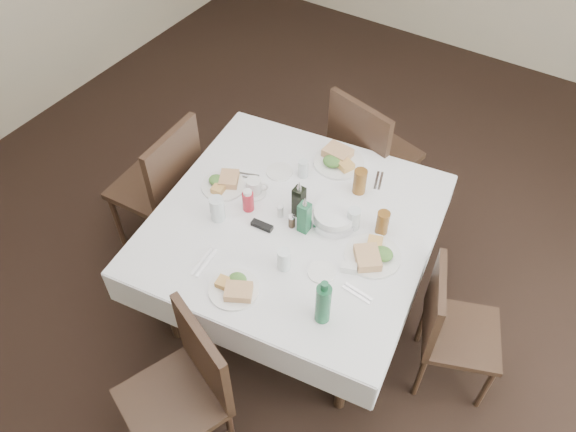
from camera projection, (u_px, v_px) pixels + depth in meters
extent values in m
plane|color=black|center=(301.00, 307.00, 3.59)|extent=(7.00, 7.00, 0.00)
cylinder|color=black|center=(169.00, 301.00, 3.19)|extent=(0.06, 0.06, 0.72)
cylinder|color=black|center=(254.00, 183.00, 3.84)|extent=(0.06, 0.06, 0.72)
cylinder|color=black|center=(344.00, 374.00, 2.89)|extent=(0.06, 0.06, 0.72)
cylinder|color=black|center=(404.00, 232.00, 3.54)|extent=(0.06, 0.06, 0.72)
cube|color=black|center=(293.00, 224.00, 3.09)|extent=(1.49, 1.49, 0.03)
cube|color=white|center=(293.00, 221.00, 3.07)|extent=(1.64, 1.64, 0.01)
cube|color=white|center=(340.00, 156.00, 3.60)|extent=(1.45, 0.21, 0.22)
cube|color=white|center=(230.00, 339.00, 2.71)|extent=(1.45, 0.21, 0.22)
cube|color=white|center=(419.00, 279.00, 2.95)|extent=(0.21, 1.45, 0.22)
cube|color=white|center=(182.00, 195.00, 3.36)|extent=(0.21, 1.45, 0.22)
cube|color=black|center=(376.00, 155.00, 3.83)|extent=(0.59, 0.59, 0.04)
cube|color=black|center=(358.00, 139.00, 3.54)|extent=(0.48, 0.16, 0.53)
cylinder|color=black|center=(413.00, 182.00, 4.01)|extent=(0.04, 0.04, 0.49)
cylinder|color=black|center=(375.00, 211.00, 3.82)|extent=(0.04, 0.04, 0.49)
cylinder|color=black|center=(369.00, 153.00, 4.21)|extent=(0.04, 0.04, 0.49)
cylinder|color=black|center=(331.00, 179.00, 4.02)|extent=(0.04, 0.04, 0.49)
cube|color=black|center=(172.00, 402.00, 2.69)|extent=(0.58, 0.58, 0.04)
cube|color=black|center=(203.00, 356.00, 2.59)|extent=(0.43, 0.21, 0.49)
cylinder|color=black|center=(128.00, 413.00, 2.89)|extent=(0.04, 0.04, 0.46)
cylinder|color=black|center=(194.00, 373.00, 3.04)|extent=(0.04, 0.04, 0.46)
cylinder|color=black|center=(231.00, 430.00, 2.83)|extent=(0.04, 0.04, 0.46)
cube|color=black|center=(461.00, 334.00, 2.99)|extent=(0.52, 0.52, 0.04)
cube|color=black|center=(434.00, 306.00, 2.85)|extent=(0.18, 0.39, 0.44)
cylinder|color=black|center=(486.00, 388.00, 3.00)|extent=(0.03, 0.03, 0.41)
cylinder|color=black|center=(420.00, 376.00, 3.05)|extent=(0.03, 0.03, 0.41)
cylinder|color=black|center=(484.00, 332.00, 3.23)|extent=(0.03, 0.03, 0.41)
cylinder|color=black|center=(423.00, 322.00, 3.28)|extent=(0.03, 0.03, 0.41)
cube|color=black|center=(154.00, 187.00, 3.64)|extent=(0.50, 0.50, 0.04)
cube|color=black|center=(175.00, 168.00, 3.38)|extent=(0.07, 0.48, 0.52)
cylinder|color=black|center=(155.00, 183.00, 4.00)|extent=(0.04, 0.04, 0.48)
cylinder|color=black|center=(202.00, 203.00, 3.87)|extent=(0.04, 0.04, 0.48)
cylinder|color=black|center=(117.00, 220.00, 3.76)|extent=(0.04, 0.04, 0.48)
cylinder|color=black|center=(166.00, 243.00, 3.63)|extent=(0.04, 0.04, 0.48)
cylinder|color=white|center=(339.00, 162.00, 3.37)|extent=(0.30, 0.30, 0.02)
cube|color=#B0784D|center=(338.00, 153.00, 3.38)|extent=(0.17, 0.14, 0.05)
cube|color=tan|center=(345.00, 164.00, 3.32)|extent=(0.13, 0.11, 0.04)
ellipsoid|color=#296522|center=(332.00, 161.00, 3.33)|extent=(0.11, 0.10, 0.05)
cylinder|color=white|center=(234.00, 289.00, 2.75)|extent=(0.25, 0.25, 0.01)
cube|color=#B0784D|center=(239.00, 291.00, 2.71)|extent=(0.16, 0.15, 0.04)
cube|color=tan|center=(225.00, 283.00, 2.75)|extent=(0.09, 0.08, 0.03)
ellipsoid|color=#296522|center=(238.00, 279.00, 2.76)|extent=(0.09, 0.08, 0.04)
cylinder|color=white|center=(372.00, 256.00, 2.89)|extent=(0.30, 0.30, 0.02)
cube|color=#B0784D|center=(368.00, 258.00, 2.84)|extent=(0.19, 0.19, 0.05)
cube|color=tan|center=(375.00, 245.00, 2.91)|extent=(0.10, 0.12, 0.04)
ellipsoid|color=#296522|center=(383.00, 254.00, 2.86)|extent=(0.11, 0.10, 0.05)
cylinder|color=white|center=(223.00, 186.00, 3.24)|extent=(0.25, 0.25, 0.01)
cube|color=#B0784D|center=(229.00, 179.00, 3.24)|extent=(0.15, 0.17, 0.04)
cube|color=tan|center=(219.00, 188.00, 3.19)|extent=(0.08, 0.09, 0.03)
ellipsoid|color=#296522|center=(216.00, 180.00, 3.23)|extent=(0.09, 0.08, 0.04)
cylinder|color=white|center=(280.00, 172.00, 3.32)|extent=(0.16, 0.16, 0.01)
cylinder|color=white|center=(322.00, 272.00, 2.83)|extent=(0.15, 0.15, 0.01)
cylinder|color=silver|center=(303.00, 169.00, 3.26)|extent=(0.06, 0.06, 0.11)
cylinder|color=silver|center=(284.00, 259.00, 2.81)|extent=(0.07, 0.07, 0.12)
cylinder|color=silver|center=(354.00, 219.00, 2.99)|extent=(0.07, 0.07, 0.13)
cylinder|color=silver|center=(217.00, 209.00, 3.02)|extent=(0.08, 0.08, 0.15)
cylinder|color=brown|center=(360.00, 181.00, 3.16)|extent=(0.08, 0.08, 0.16)
cylinder|color=brown|center=(383.00, 222.00, 2.96)|extent=(0.07, 0.07, 0.14)
cylinder|color=silver|center=(334.00, 219.00, 3.04)|extent=(0.25, 0.25, 0.05)
cylinder|color=white|center=(334.00, 215.00, 3.02)|extent=(0.23, 0.23, 0.05)
cube|color=black|center=(299.00, 202.00, 3.03)|extent=(0.06, 0.06, 0.19)
cone|color=silver|center=(299.00, 186.00, 2.94)|extent=(0.03, 0.03, 0.05)
cube|color=#1A5A36|center=(304.00, 218.00, 2.95)|extent=(0.06, 0.06, 0.19)
cone|color=silver|center=(305.00, 202.00, 2.86)|extent=(0.03, 0.03, 0.05)
cylinder|color=#B31F2D|center=(248.00, 201.00, 3.08)|extent=(0.06, 0.06, 0.12)
cylinder|color=white|center=(247.00, 192.00, 3.03)|extent=(0.05, 0.05, 0.02)
cylinder|color=white|center=(280.00, 212.00, 3.06)|extent=(0.03, 0.03, 0.07)
cylinder|color=silver|center=(280.00, 207.00, 3.04)|extent=(0.03, 0.03, 0.01)
cylinder|color=#38291D|center=(292.00, 222.00, 3.01)|extent=(0.04, 0.04, 0.07)
cylinder|color=silver|center=(292.00, 217.00, 2.98)|extent=(0.04, 0.04, 0.01)
cylinder|color=white|center=(254.00, 193.00, 3.20)|extent=(0.14, 0.14, 0.01)
cylinder|color=white|center=(254.00, 186.00, 3.17)|extent=(0.09, 0.09, 0.09)
cylinder|color=black|center=(253.00, 182.00, 3.14)|extent=(0.07, 0.07, 0.01)
torus|color=white|center=(263.00, 187.00, 3.16)|extent=(0.06, 0.04, 0.06)
cube|color=black|center=(262.00, 226.00, 3.02)|extent=(0.12, 0.05, 0.03)
cylinder|color=#1A5A36|center=(323.00, 304.00, 2.56)|extent=(0.07, 0.07, 0.24)
cylinder|color=#1A5A36|center=(325.00, 286.00, 2.46)|extent=(0.03, 0.03, 0.04)
cube|color=white|center=(349.00, 268.00, 2.82)|extent=(0.10, 0.07, 0.04)
cube|color=#FFA0B0|center=(349.00, 267.00, 2.82)|extent=(0.07, 0.05, 0.02)
cube|color=silver|center=(377.00, 180.00, 3.27)|extent=(0.06, 0.15, 0.01)
cube|color=silver|center=(381.00, 181.00, 3.27)|extent=(0.06, 0.15, 0.01)
cube|color=silver|center=(207.00, 263.00, 2.86)|extent=(0.04, 0.19, 0.01)
cube|color=silver|center=(202.00, 261.00, 2.87)|extent=(0.04, 0.19, 0.01)
cube|color=silver|center=(356.00, 295.00, 2.73)|extent=(0.16, 0.03, 0.01)
cube|color=silver|center=(359.00, 292.00, 2.75)|extent=(0.16, 0.03, 0.01)
cube|color=silver|center=(244.00, 174.00, 3.31)|extent=(0.17, 0.08, 0.01)
cube|color=silver|center=(243.00, 177.00, 3.29)|extent=(0.17, 0.08, 0.01)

